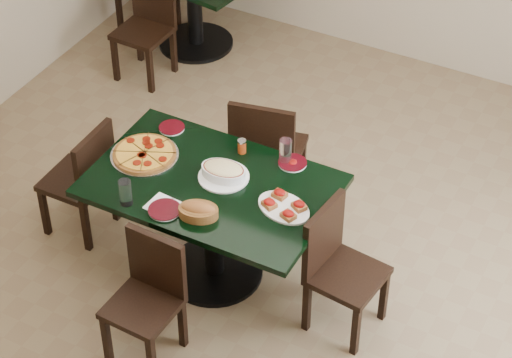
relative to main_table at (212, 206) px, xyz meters
The scene contains 19 objects.
floor 0.60m from the main_table, 51.40° to the left, with size 5.50×5.50×0.00m, color brown.
room_shell 2.29m from the main_table, 58.58° to the left, with size 5.50×5.50×5.50m.
main_table is the anchor object (origin of this frame).
chair_far 0.70m from the main_table, 89.81° to the left, with size 0.51×0.51×0.92m.
chair_near 0.69m from the main_table, 92.25° to the right, with size 0.39×0.39×0.80m.
chair_right 0.83m from the main_table, ahead, with size 0.44×0.44×0.84m.
chair_left 0.93m from the main_table, behind, with size 0.39×0.39×0.83m.
back_chair_near 2.36m from the main_table, 132.33° to the left, with size 0.40×0.40×0.84m.
pepperoni_pizza 0.52m from the main_table, behind, with size 0.42×0.42×0.04m.
lasagna_casserole 0.24m from the main_table, 62.63° to the left, with size 0.30×0.30×0.09m.
bread_basket 0.37m from the main_table, 74.08° to the right, with size 0.27×0.22×0.10m.
bruschetta_platter 0.52m from the main_table, ahead, with size 0.39×0.32×0.05m.
side_plate_near 0.40m from the main_table, 108.19° to the right, with size 0.19×0.19×0.02m.
side_plate_far_r 0.55m from the main_table, 47.99° to the left, with size 0.17×0.17×0.03m.
side_plate_far_l 0.62m from the main_table, 144.83° to the left, with size 0.16×0.16×0.02m.
napkin_setting 0.38m from the main_table, 116.15° to the right, with size 0.18×0.18×0.01m.
water_glass_a 0.55m from the main_table, 52.34° to the left, with size 0.08×0.08×0.16m, color white.
water_glass_b 0.58m from the main_table, 131.73° to the right, with size 0.08×0.08×0.16m, color white.
pepper_shaker 0.41m from the main_table, 86.41° to the left, with size 0.05×0.05×0.09m.
Camera 1 is at (2.20, -3.98, 4.55)m, focal length 70.00 mm.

